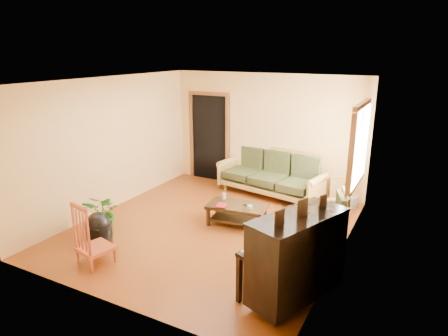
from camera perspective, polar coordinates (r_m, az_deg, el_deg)
The scene contains 16 objects.
floor at distance 7.25m, azimuth -1.89°, elevation -8.58°, with size 5.00×5.00×0.00m, color #5D280C.
doorway at distance 9.66m, azimuth -2.11°, elevation 4.29°, with size 1.08×0.16×2.05m, color black.
window at distance 7.24m, azimuth 18.76°, elevation 3.06°, with size 0.12×1.36×1.46m, color white.
sofa at distance 8.72m, azimuth 6.57°, elevation -0.78°, with size 2.31×0.97×0.99m, color olive.
coffee_table at distance 7.33m, azimuth 1.88°, elevation -6.66°, with size 1.06×0.58×0.39m, color black.
armchair at distance 7.03m, azimuth 14.11°, elevation -6.31°, with size 0.78×0.82×0.82m, color olive.
piano at distance 5.17m, azimuth 10.33°, elevation -12.65°, with size 0.78×1.32×1.17m, color black.
footstool at distance 6.93m, azimuth -17.42°, elevation -8.77°, with size 0.43×0.43×0.41m, color black.
red_chair at distance 6.25m, azimuth -18.06°, elevation -8.84°, with size 0.46×0.50×0.98m, color #96381B.
leaning_frame at distance 8.72m, azimuth 16.24°, elevation -2.87°, with size 0.41×0.09×0.55m, color #BF8A3F.
ceramic_crock at distance 8.52m, azimuth 18.00°, elevation -4.62°, with size 0.19×0.19×0.24m, color #3554A1.
potted_plant at distance 7.24m, azimuth -16.83°, elevation -6.23°, with size 0.66×0.57×0.73m, color #1D5D1A.
book at distance 7.21m, azimuth -1.06°, elevation -5.32°, with size 0.18×0.24×0.02m, color maroon.
candle at distance 7.50m, azimuth 0.01°, elevation -4.04°, with size 0.06×0.06×0.11m, color silver.
glass_jar at distance 7.09m, azimuth 3.70°, elevation -5.56°, with size 0.09×0.09×0.06m, color white.
remote at distance 7.22m, azimuth 3.30°, elevation -5.33°, with size 0.14×0.04×0.01m, color black.
Camera 1 is at (3.28, -5.68, 3.09)m, focal length 32.00 mm.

